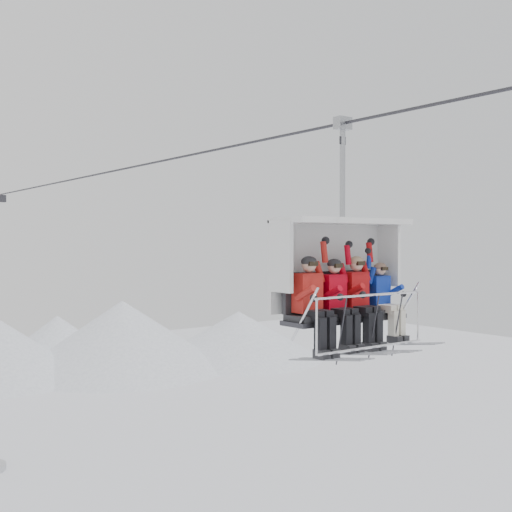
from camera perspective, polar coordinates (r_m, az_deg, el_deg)
haul_cable at (r=13.50m, az=0.00°, el=10.16°), size 0.06×50.00×0.06m
chairlift_carrier at (r=11.51m, az=7.20°, el=-1.13°), size 2.68×1.17×3.98m
skier_far_left at (r=10.73m, az=4.98°, el=-3.92°), size 0.45×1.69×1.76m
skier_center_left at (r=11.12m, az=7.24°, el=-3.87°), size 0.42×1.69×1.68m
skier_center_right at (r=11.50m, az=9.16°, el=-3.62°), size 0.44×1.69×1.73m
skier_far_right at (r=11.94m, az=11.28°, el=-3.72°), size 0.38×1.69×1.54m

